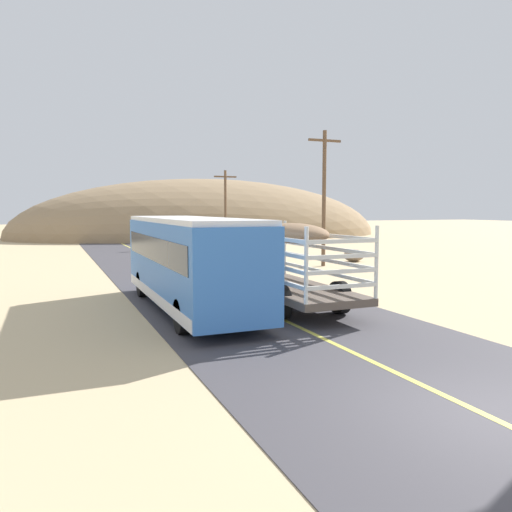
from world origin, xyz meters
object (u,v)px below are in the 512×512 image
at_px(livestock_truck, 258,252).
at_px(boulder_mid_field, 354,255).
at_px(power_pole_far, 225,205).
at_px(power_pole_mid, 324,194).
at_px(bus, 189,260).

xyz_separation_m(livestock_truck, boulder_mid_field, (11.07, 9.63, -1.37)).
xyz_separation_m(power_pole_far, boulder_mid_field, (3.26, -16.89, -3.45)).
bearing_deg(power_pole_mid, bus, -138.24).
height_order(power_pole_mid, power_pole_far, power_pole_mid).
height_order(power_pole_far, boulder_mid_field, power_pole_far).
distance_m(livestock_truck, bus, 3.86).
relative_size(power_pole_mid, power_pole_far, 1.15).
distance_m(bus, power_pole_mid, 15.22).
bearing_deg(livestock_truck, power_pole_far, 73.59).
xyz_separation_m(bus, power_pole_far, (11.18, 28.41, 2.12)).
relative_size(livestock_truck, bus, 0.97).
bearing_deg(bus, boulder_mid_field, 38.59).
xyz_separation_m(power_pole_mid, boulder_mid_field, (3.26, 1.54, -4.01)).
height_order(bus, boulder_mid_field, bus).
bearing_deg(boulder_mid_field, power_pole_far, 100.94).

